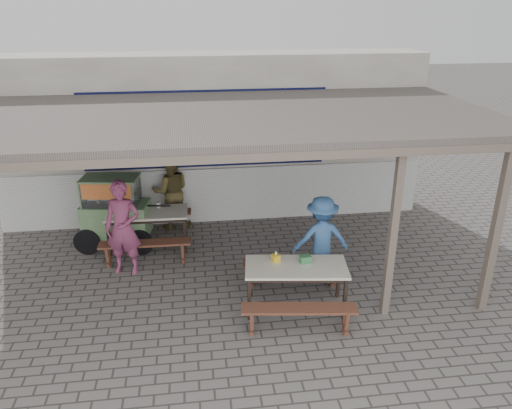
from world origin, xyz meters
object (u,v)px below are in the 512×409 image
object	(u,v)px
bench_right_wall	(292,268)
patron_street_side	(123,228)
patron_wall_side	(171,191)
condiment_bowl	(134,211)
bench_left_wall	(151,217)
vendor_cart	(115,210)
tissue_box	(276,258)
table_left	(147,216)
bench_left_street	(145,248)
patron_right_table	(321,238)
condiment_jar	(158,205)
donation_box	(305,259)
table_right	(296,270)
bench_right_street	(299,314)

from	to	relation	value
bench_right_wall	patron_street_side	xyz separation A→B (m)	(-2.83, 0.87, 0.51)
patron_wall_side	condiment_bowl	xyz separation A→B (m)	(-0.70, -0.85, -0.04)
bench_left_wall	patron_street_side	distance (m)	1.73
vendor_cart	tissue_box	bearing A→B (deg)	-32.03
bench_left_wall	condiment_bowl	distance (m)	0.82
vendor_cart	table_left	bearing A→B (deg)	-0.72
bench_left_street	patron_wall_side	distance (m)	1.74
table_left	bench_left_street	bearing A→B (deg)	-90.00
tissue_box	condiment_bowl	bearing A→B (deg)	135.81
vendor_cart	patron_right_table	world-z (taller)	patron_right_table
condiment_jar	patron_street_side	bearing A→B (deg)	-115.78
tissue_box	vendor_cart	bearing A→B (deg)	139.27
tissue_box	condiment_jar	bearing A→B (deg)	127.76
donation_box	condiment_jar	size ratio (longest dim) A/B	1.81
bench_left_street	patron_wall_side	xyz separation A→B (m)	(0.46, 1.61, 0.47)
table_left	bench_left_wall	distance (m)	0.78
bench_right_wall	patron_street_side	size ratio (longest dim) A/B	0.98
bench_left_street	bench_right_wall	world-z (taller)	same
table_right	tissue_box	size ratio (longest dim) A/B	14.45
patron_right_table	condiment_bowl	distance (m)	3.65
patron_street_side	tissue_box	xyz separation A→B (m)	(2.46, -1.34, -0.05)
table_left	patron_street_side	xyz separation A→B (m)	(-0.34, -0.91, 0.18)
bench_right_wall	patron_street_side	bearing A→B (deg)	170.25
tissue_box	condiment_jar	world-z (taller)	tissue_box
bench_right_street	condiment_bowl	bearing A→B (deg)	136.58
bench_left_wall	condiment_jar	distance (m)	0.69
bench_left_wall	condiment_jar	xyz separation A→B (m)	(0.20, -0.48, 0.45)
patron_wall_side	patron_street_side	bearing A→B (deg)	62.63
tissue_box	bench_right_street	bearing A→B (deg)	-76.79
patron_right_table	tissue_box	bearing A→B (deg)	37.66
table_right	donation_box	bearing A→B (deg)	36.07
donation_box	condiment_bowl	size ratio (longest dim) A/B	1.04
bench_left_street	patron_right_table	xyz separation A→B (m)	(3.04, -0.84, 0.40)
bench_left_street	vendor_cart	size ratio (longest dim) A/B	0.89
table_left	patron_wall_side	distance (m)	1.02
bench_left_wall	patron_street_side	world-z (taller)	patron_street_side
bench_right_street	patron_right_table	bearing A→B (deg)	72.87
bench_left_wall	condiment_jar	world-z (taller)	condiment_jar
vendor_cart	bench_right_wall	bearing A→B (deg)	-22.58
bench_right_street	patron_right_table	distance (m)	1.76
bench_left_street	tissue_box	distance (m)	2.68
table_right	donation_box	world-z (taller)	donation_box
bench_right_wall	donation_box	xyz separation A→B (m)	(0.07, -0.57, 0.46)
bench_left_wall	vendor_cart	distance (m)	0.97
bench_left_street	bench_left_wall	size ratio (longest dim) A/B	1.00
bench_left_street	tissue_box	size ratio (longest dim) A/B	14.53
bench_left_street	donation_box	world-z (taller)	donation_box
vendor_cart	patron_wall_side	size ratio (longest dim) A/B	1.15
table_right	table_left	bearing A→B (deg)	141.99
table_left	vendor_cart	bearing A→B (deg)	171.69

